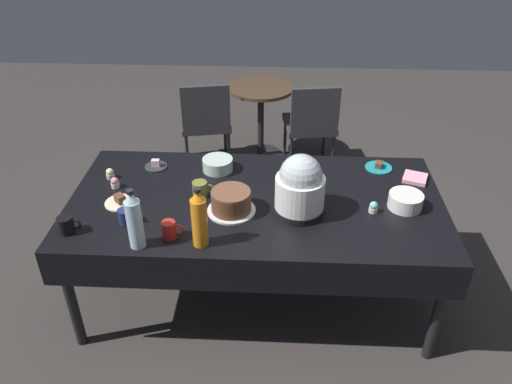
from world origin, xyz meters
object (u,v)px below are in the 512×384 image
ceramic_snack_bowl (405,201)px  round_cafe_table (261,109)px  coffee_mug_olive (200,189)px  maroon_chair_left (206,119)px  glass_salad_bowl (218,164)px  cupcake_mint (110,174)px  potluck_table (256,208)px  frosted_layer_cake (231,202)px  cupcake_lemon (373,207)px  coffee_mug_red (170,230)px  slow_cooker (300,187)px  maroon_chair_right (311,121)px  dessert_plate_charcoal (156,165)px  coffee_mug_navy (126,216)px  coffee_mug_black (66,225)px  cupcake_rose (115,183)px  soda_bottle_water (134,221)px  dessert_plate_cream (120,201)px  dessert_plate_teal (379,167)px  soda_bottle_orange_juice (199,219)px

ceramic_snack_bowl → round_cafe_table: size_ratio=0.27×
ceramic_snack_bowl → coffee_mug_olive: coffee_mug_olive is taller
coffee_mug_olive → maroon_chair_left: maroon_chair_left is taller
glass_salad_bowl → round_cafe_table: size_ratio=0.27×
cupcake_mint → potluck_table: bearing=-11.8°
frosted_layer_cake → potluck_table: bearing=44.3°
cupcake_lemon → coffee_mug_red: coffee_mug_red is taller
slow_cooker → cupcake_lemon: slow_cooker is taller
maroon_chair_right → dessert_plate_charcoal: bearing=-129.5°
potluck_table → coffee_mug_navy: bearing=-159.0°
slow_cooker → glass_salad_bowl: slow_cooker is taller
dessert_plate_charcoal → maroon_chair_left: 1.35m
slow_cooker → coffee_mug_black: slow_cooker is taller
potluck_table → ceramic_snack_bowl: size_ratio=11.24×
glass_salad_bowl → cupcake_rose: glass_salad_bowl is taller
frosted_layer_cake → round_cafe_table: (0.08, 2.01, -0.32)m
maroon_chair_right → coffee_mug_black: bearing=-124.7°
round_cafe_table → maroon_chair_left: bearing=-155.3°
round_cafe_table → ceramic_snack_bowl: bearing=-64.7°
coffee_mug_olive → cupcake_rose: bearing=173.3°
cupcake_lemon → round_cafe_table: (-0.72, 1.98, -0.28)m
frosted_layer_cake → glass_salad_bowl: 0.48m
soda_bottle_water → potluck_table: bearing=38.1°
soda_bottle_water → maroon_chair_right: 2.38m
potluck_table → dessert_plate_cream: bearing=-174.0°
ceramic_snack_bowl → coffee_mug_red: (-1.29, -0.34, 0.01)m
slow_cooker → dessert_plate_charcoal: size_ratio=2.48×
coffee_mug_black → maroon_chair_left: size_ratio=0.15×
potluck_table → frosted_layer_cake: (-0.13, -0.13, 0.13)m
maroon_chair_left → maroon_chair_right: size_ratio=1.00×
glass_salad_bowl → maroon_chair_right: maroon_chair_right is taller
potluck_table → slow_cooker: 0.36m
potluck_table → coffee_mug_red: 0.59m
soda_bottle_water → maroon_chair_left: 2.16m
cupcake_rose → round_cafe_table: size_ratio=0.09×
coffee_mug_black → cupcake_mint: bearing=83.3°
coffee_mug_olive → glass_salad_bowl: bearing=77.4°
maroon_chair_left → maroon_chair_right: same height
slow_cooker → coffee_mug_red: bearing=-158.8°
dessert_plate_charcoal → cupcake_rose: cupcake_rose is taller
potluck_table → soda_bottle_water: (-0.59, -0.46, 0.22)m
dessert_plate_charcoal → maroon_chair_left: (0.14, 1.31, -0.27)m
round_cafe_table → potluck_table: bearing=-88.5°
glass_salad_bowl → cupcake_rose: size_ratio=2.89×
potluck_table → glass_salad_bowl: (-0.26, 0.33, 0.10)m
glass_salad_bowl → dessert_plate_teal: bearing=4.1°
cupcake_lemon → dessert_plate_cream: bearing=179.4°
frosted_layer_cake → cupcake_mint: (-0.79, 0.32, -0.03)m
slow_cooker → soda_bottle_orange_juice: slow_cooker is taller
cupcake_lemon → cupcake_rose: bearing=173.1°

